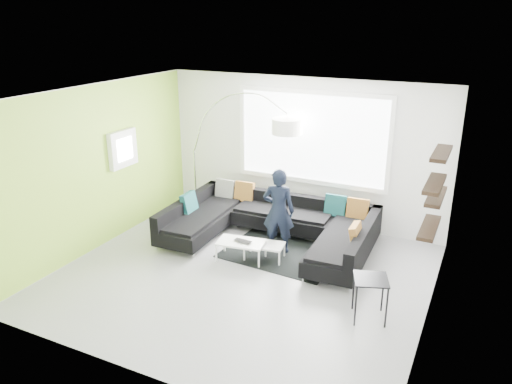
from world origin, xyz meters
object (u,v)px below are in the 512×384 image
Objects in this scene: side_table at (369,298)px; coffee_table at (253,250)px; sectional_sofa at (269,228)px; person at (279,211)px; arc_lamp at (194,151)px; laptop at (241,242)px.

coffee_table is at bearing 158.31° from side_table.
person is (0.23, -0.14, 0.41)m from sectional_sofa.
laptop is (1.92, -1.65, -0.93)m from arc_lamp.
arc_lamp reaches higher than coffee_table.
arc_lamp is at bearing -36.55° from person.
side_table is at bearing -22.59° from arc_lamp.
coffee_table is 0.79m from person.
sectional_sofa is at bearing -16.60° from arc_lamp.
side_table is at bearing 132.69° from person.
side_table is (2.13, -1.47, -0.03)m from sectional_sofa.
sectional_sofa is 0.77m from laptop.
sectional_sofa is 2.45m from arc_lamp.
person is (2.31, -1.04, -0.52)m from arc_lamp.
laptop is (-0.16, -0.75, 0.01)m from sectional_sofa.
arc_lamp reaches higher than laptop.
side_table is at bearing -36.51° from sectional_sofa.
laptop is at bearing -104.15° from sectional_sofa.
coffee_table is 0.40× the size of arc_lamp.
coffee_table is 0.26m from laptop.
sectional_sofa reaches higher than side_table.
laptop is at bearing 162.55° from side_table.
side_table is 1.89× the size of laptop.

